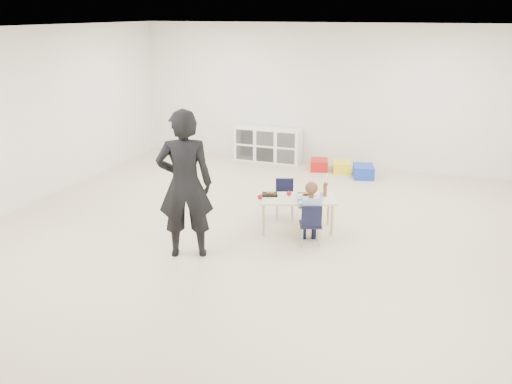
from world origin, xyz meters
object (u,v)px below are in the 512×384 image
(child, at_px, (311,212))
(cubby_shelf, at_px, (268,145))
(adult, at_px, (185,184))
(table, at_px, (297,214))
(chair_near, at_px, (310,224))

(child, bearing_deg, cubby_shelf, 96.61)
(cubby_shelf, distance_m, adult, 4.80)
(table, xyz_separation_m, adult, (-1.10, -1.27, 0.70))
(child, height_order, cubby_shelf, child)
(table, relative_size, cubby_shelf, 0.85)
(chair_near, height_order, cubby_shelf, cubby_shelf)
(table, relative_size, chair_near, 2.02)
(child, bearing_deg, chair_near, 0.00)
(table, xyz_separation_m, child, (0.31, -0.41, 0.22))
(child, distance_m, cubby_shelf, 4.33)
(table, bearing_deg, chair_near, -72.96)
(chair_near, bearing_deg, child, 0.00)
(chair_near, distance_m, cubby_shelf, 4.33)
(cubby_shelf, bearing_deg, chair_near, -63.58)
(chair_near, height_order, adult, adult)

